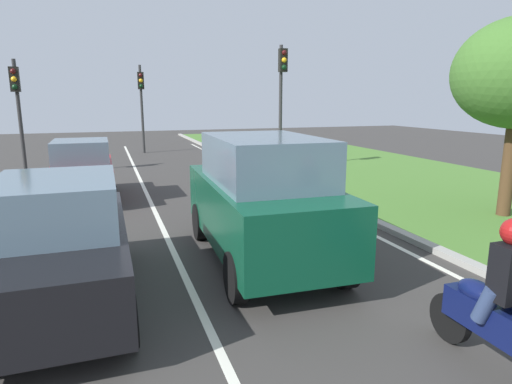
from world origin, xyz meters
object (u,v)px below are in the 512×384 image
object	(u,v)px
traffic_light_near_right	(282,86)
traffic_light_overhead_left	(17,99)
motorcycle	(507,328)
car_suv_ahead	(262,198)
rider_person	(510,271)
car_sedan_left_lane	(60,243)
traffic_light_far_median	(141,95)
car_hatchback_far	(83,171)

from	to	relation	value
traffic_light_near_right	traffic_light_overhead_left	world-z (taller)	traffic_light_near_right
motorcycle	traffic_light_near_right	size ratio (longest dim) A/B	0.38
car_suv_ahead	rider_person	size ratio (longest dim) A/B	3.92
traffic_light_near_right	traffic_light_overhead_left	bearing A→B (deg)	169.66
car_sedan_left_lane	traffic_light_overhead_left	bearing A→B (deg)	101.18
car_sedan_left_lane	traffic_light_far_median	bearing A→B (deg)	82.01
traffic_light_near_right	car_sedan_left_lane	bearing A→B (deg)	-126.29
car_hatchback_far	rider_person	world-z (taller)	car_hatchback_far
car_hatchback_far	traffic_light_near_right	xyz separation A→B (m)	(7.60, 3.35, 2.58)
car_sedan_left_lane	car_hatchback_far	size ratio (longest dim) A/B	1.16
car_suv_ahead	car_hatchback_far	bearing A→B (deg)	119.59
traffic_light_near_right	traffic_light_overhead_left	size ratio (longest dim) A/B	1.15
car_sedan_left_lane	motorcycle	world-z (taller)	car_sedan_left_lane
car_sedan_left_lane	motorcycle	bearing A→B (deg)	-36.42
car_suv_ahead	traffic_light_far_median	distance (m)	17.77
traffic_light_near_right	car_suv_ahead	bearing A→B (deg)	-114.19
traffic_light_near_right	traffic_light_overhead_left	distance (m)	10.12
car_hatchback_far	motorcycle	world-z (taller)	car_hatchback_far
car_sedan_left_lane	traffic_light_far_median	size ratio (longest dim) A/B	0.91
car_suv_ahead	motorcycle	world-z (taller)	car_suv_ahead
car_suv_ahead	traffic_light_near_right	size ratio (longest dim) A/B	0.90
car_sedan_left_lane	motorcycle	distance (m)	5.62
car_suv_ahead	car_hatchback_far	size ratio (longest dim) A/B	1.23
car_sedan_left_lane	motorcycle	xyz separation A→B (m)	(4.50, -3.35, -0.35)
car_hatchback_far	traffic_light_overhead_left	bearing A→B (deg)	113.94
car_sedan_left_lane	traffic_light_near_right	bearing A→B (deg)	53.99
car_suv_ahead	traffic_light_near_right	bearing A→B (deg)	67.92
car_hatchback_far	traffic_light_overhead_left	size ratio (longest dim) A/B	0.85
car_hatchback_far	car_sedan_left_lane	bearing A→B (deg)	-90.51
rider_person	car_sedan_left_lane	bearing A→B (deg)	144.48
car_suv_ahead	traffic_light_overhead_left	distance (m)	12.88
motorcycle	traffic_light_overhead_left	distance (m)	17.13
car_hatchback_far	rider_person	xyz separation A→B (m)	(4.50, -10.31, 0.31)
car_suv_ahead	car_sedan_left_lane	world-z (taller)	car_suv_ahead
traffic_light_near_right	car_hatchback_far	bearing A→B (deg)	-156.21
rider_person	car_suv_ahead	bearing A→B (deg)	107.72
car_suv_ahead	traffic_light_far_median	size ratio (longest dim) A/B	0.96
car_suv_ahead	car_sedan_left_lane	size ratio (longest dim) A/B	1.06
car_suv_ahead	car_hatchback_far	distance (m)	7.09
car_sedan_left_lane	car_hatchback_far	distance (m)	7.01
traffic_light_far_median	car_hatchback_far	bearing A→B (deg)	-103.22
car_suv_ahead	traffic_light_far_median	world-z (taller)	traffic_light_far_median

